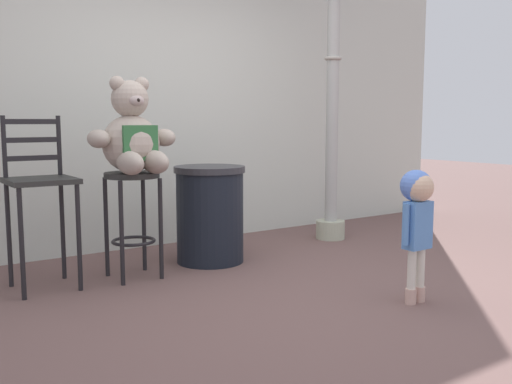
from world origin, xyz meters
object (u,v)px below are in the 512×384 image
teddy_bear (133,137)px  lamppost (332,115)px  bar_stool_with_teddy (133,203)px  child_walking (417,207)px  trash_bin (210,214)px  bar_chair_empty (40,189)px

teddy_bear → lamppost: bearing=6.9°
bar_stool_with_teddy → teddy_bear: size_ratio=1.14×
child_walking → trash_bin: child_walking is taller
bar_stool_with_teddy → lamppost: size_ratio=0.26×
lamppost → bar_chair_empty: bearing=-177.6°
bar_stool_with_teddy → trash_bin: size_ratio=0.99×
trash_bin → teddy_bear: bearing=-169.8°
teddy_bear → lamppost: 2.19m
bar_stool_with_teddy → lamppost: lamppost is taller
child_walking → teddy_bear: bearing=-102.1°
bar_stool_with_teddy → bar_chair_empty: bearing=169.7°
teddy_bear → bar_chair_empty: size_ratio=0.58×
trash_bin → lamppost: (1.45, 0.13, 0.82)m
teddy_bear → child_walking: teddy_bear is taller
bar_chair_empty → lamppost: bearing=2.4°
teddy_bear → trash_bin: teddy_bear is taller
lamppost → bar_chair_empty: size_ratio=2.54×
bar_stool_with_teddy → bar_chair_empty: (-0.62, 0.11, 0.13)m
bar_chair_empty → bar_stool_with_teddy: bearing=-10.3°
bar_stool_with_teddy → lamppost: 2.27m
child_walking → trash_bin: (-0.53, 1.69, -0.22)m
bar_stool_with_teddy → bar_chair_empty: 0.65m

